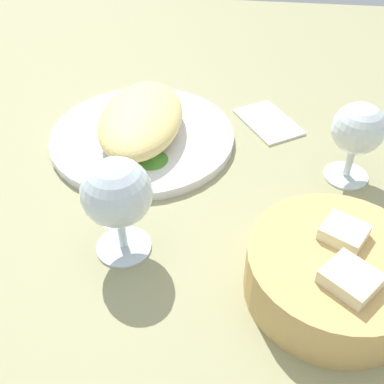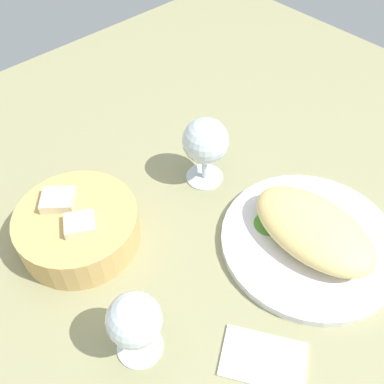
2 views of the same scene
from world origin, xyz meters
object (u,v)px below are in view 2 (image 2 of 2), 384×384
plate (309,241)px  wine_glass_near (205,143)px  folded_napkin (264,359)px  wine_glass_far (135,322)px  bread_basket (78,226)px

plate → wine_glass_near: bearing=5.3°
plate → folded_napkin: 20.54cm
folded_napkin → wine_glass_near: bearing=-63.5°
wine_glass_far → folded_napkin: wine_glass_far is taller
wine_glass_far → wine_glass_near: bearing=-59.2°
wine_glass_far → folded_napkin: bearing=-138.8°
bread_basket → wine_glass_near: bearing=-98.8°
folded_napkin → bread_basket: bearing=-21.3°
wine_glass_near → plate: bearing=-174.7°
plate → wine_glass_far: 31.20cm
bread_basket → wine_glass_far: (-20.39, 4.12, 4.38)cm
folded_napkin → wine_glass_far: bearing=8.3°
plate → folded_napkin: bearing=110.6°
plate → wine_glass_far: bearing=80.4°
plate → bread_basket: bread_basket is taller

